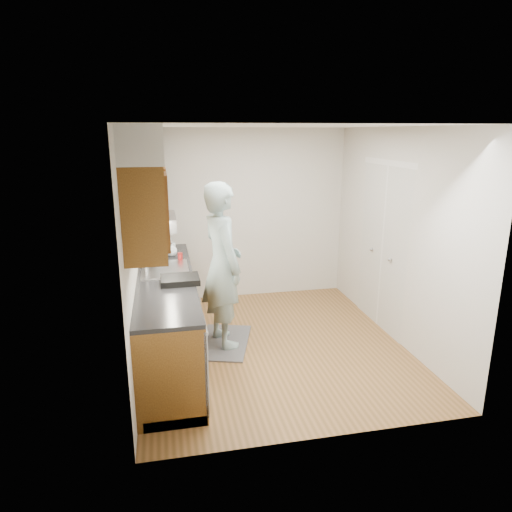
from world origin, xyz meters
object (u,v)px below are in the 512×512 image
Objects in this scene: person at (222,254)px; dish_rack at (180,280)px; soap_bottle_a at (159,247)px; soda_can at (180,257)px; soap_bottle_b at (171,246)px; soap_bottle_c at (171,249)px.

dish_rack is (-0.50, -0.43, -0.13)m from person.
soap_bottle_a is 2.50× the size of soda_can.
dish_rack is at bearing -78.50° from soap_bottle_a.
person is 0.92m from soap_bottle_a.
soap_bottle_c is at bearing -88.59° from soap_bottle_b.
soap_bottle_b is at bearing 92.22° from dish_rack.
soap_bottle_c is at bearing 16.57° from soap_bottle_a.
person is 20.50× the size of soda_can.
soap_bottle_a is (-0.71, 0.60, -0.03)m from person.
person is 11.64× the size of soap_bottle_c.
soda_can is (0.10, -0.27, -0.04)m from soap_bottle_c.
soap_bottle_b is at bearing 104.83° from soda_can.
soap_bottle_c reaches higher than dish_rack.
person is 8.19× the size of soap_bottle_a.
dish_rack is (-0.04, -0.80, -0.02)m from soda_can.
soda_can is (0.25, -0.23, -0.08)m from soap_bottle_a.
soda_can is at bearing 86.54° from dish_rack.
soap_bottle_a is 1.42× the size of soap_bottle_c.
soda_can is (0.10, -0.37, -0.05)m from soap_bottle_b.
dish_rack is at bearing -87.17° from soap_bottle_b.
soap_bottle_b is at bearing 43.18° from soap_bottle_a.
soap_bottle_a reaches higher than soda_can.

